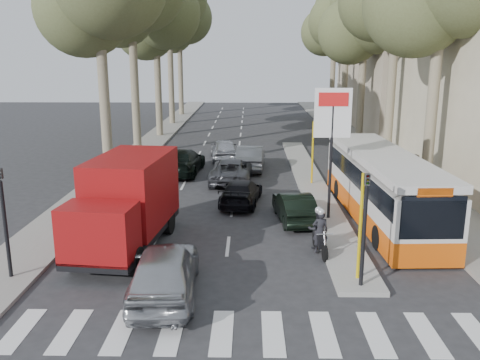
{
  "coord_description": "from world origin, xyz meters",
  "views": [
    {
      "loc": [
        -0.13,
        -15.63,
        6.89
      ],
      "look_at": [
        -0.52,
        5.76,
        1.6
      ],
      "focal_mm": 38.0,
      "sensor_mm": 36.0,
      "label": 1
    }
  ],
  "objects_px": {
    "red_truck": "(127,202)",
    "motorcycle": "(319,231)",
    "silver_hatchback": "(165,271)",
    "city_bus": "(382,184)",
    "dark_hatchback": "(294,207)"
  },
  "relations": [
    {
      "from": "city_bus",
      "to": "dark_hatchback",
      "type": "bearing_deg",
      "value": -176.47
    },
    {
      "from": "red_truck",
      "to": "city_bus",
      "type": "xyz_separation_m",
      "value": [
        10.04,
        3.56,
        -0.22
      ]
    },
    {
      "from": "red_truck",
      "to": "motorcycle",
      "type": "xyz_separation_m",
      "value": [
        6.9,
        -0.29,
        -0.98
      ]
    },
    {
      "from": "dark_hatchback",
      "to": "red_truck",
      "type": "height_order",
      "value": "red_truck"
    },
    {
      "from": "silver_hatchback",
      "to": "motorcycle",
      "type": "bearing_deg",
      "value": -147.39
    },
    {
      "from": "red_truck",
      "to": "city_bus",
      "type": "distance_m",
      "value": 10.65
    },
    {
      "from": "silver_hatchback",
      "to": "city_bus",
      "type": "distance_m",
      "value": 10.98
    },
    {
      "from": "dark_hatchback",
      "to": "motorcycle",
      "type": "distance_m",
      "value": 3.51
    },
    {
      "from": "city_bus",
      "to": "motorcycle",
      "type": "relative_size",
      "value": 5.61
    },
    {
      "from": "silver_hatchback",
      "to": "city_bus",
      "type": "height_order",
      "value": "city_bus"
    },
    {
      "from": "red_truck",
      "to": "city_bus",
      "type": "height_order",
      "value": "red_truck"
    },
    {
      "from": "dark_hatchback",
      "to": "red_truck",
      "type": "xyz_separation_m",
      "value": [
        -6.32,
        -3.17,
        1.12
      ]
    },
    {
      "from": "dark_hatchback",
      "to": "city_bus",
      "type": "bearing_deg",
      "value": 179.46
    },
    {
      "from": "silver_hatchback",
      "to": "dark_hatchback",
      "type": "bearing_deg",
      "value": -124.96
    },
    {
      "from": "dark_hatchback",
      "to": "city_bus",
      "type": "xyz_separation_m",
      "value": [
        3.72,
        0.39,
        0.9
      ]
    }
  ]
}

